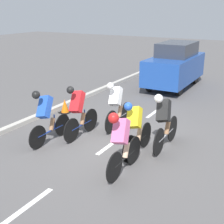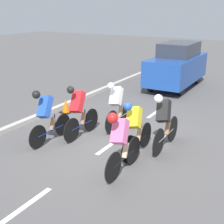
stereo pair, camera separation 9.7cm
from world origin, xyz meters
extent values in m
plane|color=#565454|center=(0.00, 0.00, 0.00)|extent=(60.00, 60.00, 0.00)
cube|color=white|center=(0.00, 3.41, 0.00)|extent=(0.12, 1.40, 0.01)
cube|color=white|center=(0.00, 0.21, 0.00)|extent=(0.12, 1.40, 0.01)
cube|color=white|center=(0.00, -2.99, 0.00)|extent=(0.12, 1.40, 0.01)
cube|color=#B7B2A8|center=(3.20, 0.21, 0.07)|extent=(0.20, 26.05, 0.14)
cylinder|color=black|center=(1.02, -0.37, 0.35)|extent=(0.03, 0.69, 0.69)
cylinder|color=black|center=(1.02, 0.59, 0.35)|extent=(0.03, 0.69, 0.69)
cylinder|color=navy|center=(1.02, 0.11, 0.35)|extent=(0.04, 0.96, 0.04)
cylinder|color=navy|center=(1.02, -0.06, 0.56)|extent=(0.04, 0.04, 0.42)
cylinder|color=green|center=(1.02, 0.06, 0.45)|extent=(0.07, 0.07, 0.16)
cylinder|color=#9E704C|center=(1.02, 0.04, 0.53)|extent=(0.12, 0.23, 0.36)
cube|color=red|center=(1.07, 0.21, 1.06)|extent=(0.42, 0.51, 0.65)
sphere|color=black|center=(1.12, 0.43, 1.45)|extent=(0.21, 0.21, 0.21)
cylinder|color=black|center=(-1.00, 0.86, 0.34)|extent=(0.03, 0.67, 0.67)
cylinder|color=black|center=(-1.00, 1.81, 0.34)|extent=(0.03, 0.67, 0.67)
cylinder|color=black|center=(-1.00, 1.33, 0.34)|extent=(0.04, 0.95, 0.04)
cylinder|color=black|center=(-1.00, 1.17, 0.55)|extent=(0.04, 0.04, 0.42)
cylinder|color=#1999D8|center=(-1.00, 1.28, 0.44)|extent=(0.07, 0.07, 0.16)
cylinder|color=beige|center=(-1.00, 1.26, 0.52)|extent=(0.12, 0.23, 0.36)
cube|color=pink|center=(-0.95, 1.43, 1.02)|extent=(0.43, 0.47, 0.61)
sphere|color=red|center=(-0.89, 1.65, 1.38)|extent=(0.23, 0.23, 0.23)
cylinder|color=black|center=(1.55, 0.32, 0.32)|extent=(0.03, 0.64, 0.64)
cylinder|color=black|center=(1.55, 1.36, 0.32)|extent=(0.03, 0.64, 0.64)
cylinder|color=navy|center=(1.55, 0.84, 0.32)|extent=(0.04, 1.04, 0.04)
cylinder|color=navy|center=(1.55, 0.65, 0.53)|extent=(0.04, 0.04, 0.42)
cylinder|color=white|center=(1.55, 0.79, 0.42)|extent=(0.07, 0.07, 0.16)
cylinder|color=#9E704C|center=(1.55, 0.76, 0.50)|extent=(0.12, 0.23, 0.36)
cube|color=blue|center=(1.61, 0.94, 1.03)|extent=(0.44, 0.50, 0.65)
sphere|color=black|center=(1.68, 1.16, 1.41)|extent=(0.22, 0.22, 0.22)
cylinder|color=black|center=(-0.87, -0.14, 0.34)|extent=(0.03, 0.68, 0.68)
cylinder|color=black|center=(-0.87, 0.85, 0.34)|extent=(0.03, 0.68, 0.68)
cylinder|color=black|center=(-0.87, 0.35, 0.34)|extent=(0.04, 0.99, 0.04)
cylinder|color=black|center=(-0.87, 0.18, 0.55)|extent=(0.04, 0.04, 0.42)
cylinder|color=green|center=(-0.87, 0.30, 0.44)|extent=(0.07, 0.07, 0.16)
cylinder|color=#DBAD84|center=(-0.87, 0.28, 0.52)|extent=(0.12, 0.23, 0.36)
cube|color=yellow|center=(-0.80, 0.45, 1.00)|extent=(0.44, 0.45, 0.59)
sphere|color=blue|center=(-0.74, 0.67, 1.34)|extent=(0.21, 0.21, 0.21)
cylinder|color=black|center=(-1.35, -0.89, 0.36)|extent=(0.03, 0.71, 0.71)
cylinder|color=black|center=(-1.35, 0.16, 0.36)|extent=(0.03, 0.71, 0.71)
cylinder|color=#B7B7BC|center=(-1.35, -0.37, 0.36)|extent=(0.04, 1.05, 0.04)
cylinder|color=#B7B7BC|center=(-1.35, -0.55, 0.57)|extent=(0.04, 0.04, 0.42)
cylinder|color=yellow|center=(-1.35, -0.42, 0.46)|extent=(0.07, 0.07, 0.16)
cylinder|color=#9E704C|center=(-1.35, -0.45, 0.54)|extent=(0.12, 0.23, 0.36)
cube|color=black|center=(-1.29, -0.27, 1.05)|extent=(0.45, 0.49, 0.64)
sphere|color=white|center=(-1.22, -0.05, 1.42)|extent=(0.22, 0.22, 0.22)
cylinder|color=black|center=(0.39, -1.46, 0.35)|extent=(0.03, 0.70, 0.70)
cylinder|color=black|center=(0.39, -0.51, 0.35)|extent=(0.03, 0.70, 0.70)
cylinder|color=#B7B7BC|center=(0.39, -0.99, 0.35)|extent=(0.04, 0.95, 0.04)
cylinder|color=#B7B7BC|center=(0.39, -1.15, 0.56)|extent=(0.04, 0.04, 0.42)
cylinder|color=#1999D8|center=(0.39, -1.04, 0.45)|extent=(0.07, 0.07, 0.16)
cylinder|color=tan|center=(0.39, -1.06, 0.53)|extent=(0.12, 0.23, 0.36)
cube|color=white|center=(0.45, -0.89, 1.04)|extent=(0.43, 0.48, 0.62)
sphere|color=white|center=(0.50, -0.67, 1.40)|extent=(0.20, 0.20, 0.20)
cylinder|color=black|center=(-0.07, -5.55, 0.32)|extent=(0.14, 0.64, 0.64)
cylinder|color=black|center=(1.29, -5.55, 0.32)|extent=(0.14, 0.64, 0.64)
cylinder|color=black|center=(-0.07, -8.07, 0.32)|extent=(0.14, 0.64, 0.64)
cylinder|color=black|center=(1.29, -8.07, 0.32)|extent=(0.14, 0.64, 0.64)
cube|color=#1E479E|center=(0.61, -6.81, 0.88)|extent=(1.70, 4.05, 1.11)
cube|color=#2D333D|center=(0.61, -7.01, 1.74)|extent=(1.39, 2.23, 0.61)
cube|color=black|center=(2.75, -1.35, 0.01)|extent=(0.36, 0.36, 0.03)
cone|color=orange|center=(2.75, -1.35, 0.26)|extent=(0.28, 0.28, 0.46)
camera|label=1|loc=(-3.84, 6.96, 3.57)|focal=50.00mm
camera|label=2|loc=(-3.92, 6.91, 3.57)|focal=50.00mm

